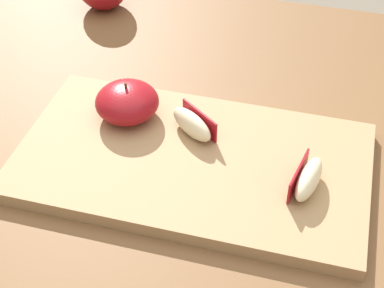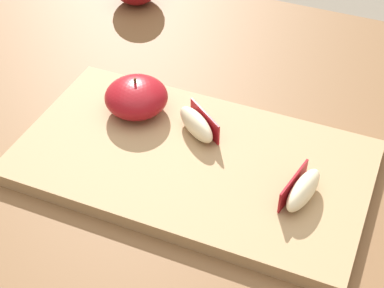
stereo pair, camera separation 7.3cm
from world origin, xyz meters
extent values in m
cube|color=brown|center=(0.00, 0.00, 0.74)|extent=(1.28, 0.89, 0.03)
cube|color=brown|center=(-0.58, 0.38, 0.36)|extent=(0.06, 0.06, 0.73)
cube|color=#A37F56|center=(-0.02, -0.01, 0.77)|extent=(0.44, 0.24, 0.02)
ellipsoid|color=maroon|center=(-0.13, 0.04, 0.80)|extent=(0.08, 0.08, 0.05)
cylinder|color=#4C3319|center=(-0.13, 0.04, 0.83)|extent=(0.00, 0.00, 0.01)
ellipsoid|color=beige|center=(0.12, -0.03, 0.79)|extent=(0.04, 0.07, 0.03)
cube|color=maroon|center=(0.11, -0.03, 0.79)|extent=(0.02, 0.07, 0.03)
ellipsoid|color=beige|center=(-0.04, 0.03, 0.79)|extent=(0.07, 0.06, 0.03)
cube|color=maroon|center=(-0.03, 0.04, 0.79)|extent=(0.06, 0.04, 0.03)
camera|label=1|loc=(0.12, -0.54, 1.28)|focal=55.99mm
camera|label=2|loc=(0.19, -0.52, 1.28)|focal=55.99mm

